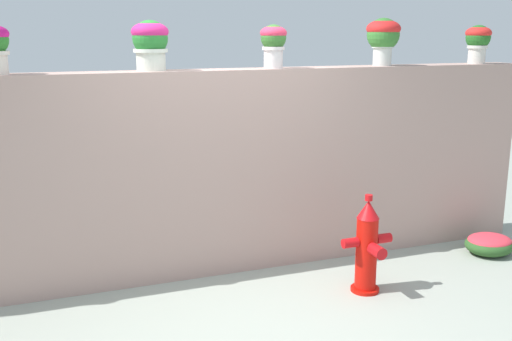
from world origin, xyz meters
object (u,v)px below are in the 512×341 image
potted_plant_2 (150,41)px  fire_hydrant (367,248)px  flower_bush_left (489,243)px  potted_plant_3 (273,41)px  potted_plant_5 (478,40)px  potted_plant_4 (383,35)px

potted_plant_2 → fire_hydrant: potted_plant_2 is taller
potted_plant_2 → flower_bush_left: bearing=-10.9°
potted_plant_3 → potted_plant_5: bearing=0.3°
potted_plant_4 → potted_plant_2: bearing=179.1°
potted_plant_2 → flower_bush_left: 3.88m
potted_plant_5 → fire_hydrant: potted_plant_5 is taller
potted_plant_2 → potted_plant_5: potted_plant_2 is taller
potted_plant_3 → potted_plant_4: potted_plant_4 is taller
potted_plant_2 → potted_plant_3: bearing=-3.4°
potted_plant_2 → potted_plant_3: 1.10m
potted_plant_3 → potted_plant_5: (2.29, 0.01, 0.00)m
potted_plant_4 → potted_plant_3: bearing=-178.6°
fire_hydrant → flower_bush_left: fire_hydrant is taller
fire_hydrant → flower_bush_left: size_ratio=1.75×
potted_plant_5 → flower_bush_left: potted_plant_5 is taller
fire_hydrant → potted_plant_2: bearing=149.0°
potted_plant_3 → fire_hydrant: bearing=-60.5°
potted_plant_3 → potted_plant_4: size_ratio=0.85×
potted_plant_4 → fire_hydrant: 2.10m
flower_bush_left → potted_plant_5: bearing=76.6°
potted_plant_5 → fire_hydrant: size_ratio=0.45×
potted_plant_5 → potted_plant_2: bearing=179.1°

